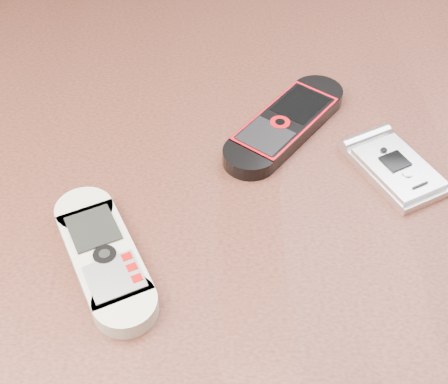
{
  "coord_description": "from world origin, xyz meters",
  "views": [
    {
      "loc": [
        0.0,
        -0.38,
        1.16
      ],
      "look_at": [
        0.01,
        0.0,
        0.76
      ],
      "focal_mm": 50.0,
      "sensor_mm": 36.0,
      "label": 1
    }
  ],
  "objects_px": {
    "table": "(219,271)",
    "nokia_black_red": "(285,124)",
    "nokia_white": "(104,256)",
    "motorola_razr": "(396,168)"
  },
  "relations": [
    {
      "from": "table",
      "to": "nokia_black_red",
      "type": "xyz_separation_m",
      "value": [
        0.07,
        0.1,
        0.11
      ]
    },
    {
      "from": "table",
      "to": "nokia_white",
      "type": "height_order",
      "value": "nokia_white"
    },
    {
      "from": "nokia_white",
      "to": "table",
      "type": "bearing_deg",
      "value": 11.66
    },
    {
      "from": "nokia_white",
      "to": "nokia_black_red",
      "type": "distance_m",
      "value": 0.23
    },
    {
      "from": "table",
      "to": "nokia_white",
      "type": "bearing_deg",
      "value": -143.0
    },
    {
      "from": "nokia_white",
      "to": "motorola_razr",
      "type": "height_order",
      "value": "nokia_white"
    },
    {
      "from": "nokia_white",
      "to": "motorola_razr",
      "type": "relative_size",
      "value": 1.49
    },
    {
      "from": "table",
      "to": "motorola_razr",
      "type": "relative_size",
      "value": 11.65
    },
    {
      "from": "motorola_razr",
      "to": "nokia_black_red",
      "type": "bearing_deg",
      "value": 119.3
    },
    {
      "from": "nokia_black_red",
      "to": "motorola_razr",
      "type": "bearing_deg",
      "value": 4.6
    }
  ]
}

